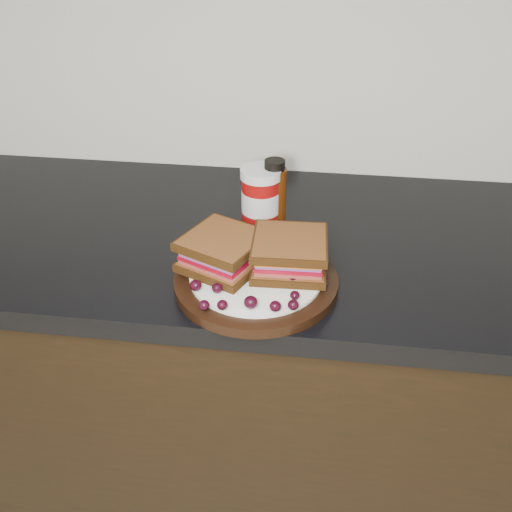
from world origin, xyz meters
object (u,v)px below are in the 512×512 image
Objects in this scene: condiment_jar at (261,197)px; oil_bottle at (274,192)px; plate at (256,281)px; sandwich_left at (223,251)px.

oil_bottle is at bearing 18.86° from condiment_jar.
plate is 2.24× the size of sandwich_left.
plate is 2.36× the size of condiment_jar.
condiment_jar is at bearing 102.79° from sandwich_left.
oil_bottle reaches higher than plate.
oil_bottle is at bearing 96.61° from sandwich_left.
condiment_jar reaches higher than plate.
oil_bottle is at bearing 88.26° from plate.
sandwich_left reaches higher than plate.
plate is at bearing -91.74° from oil_bottle.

